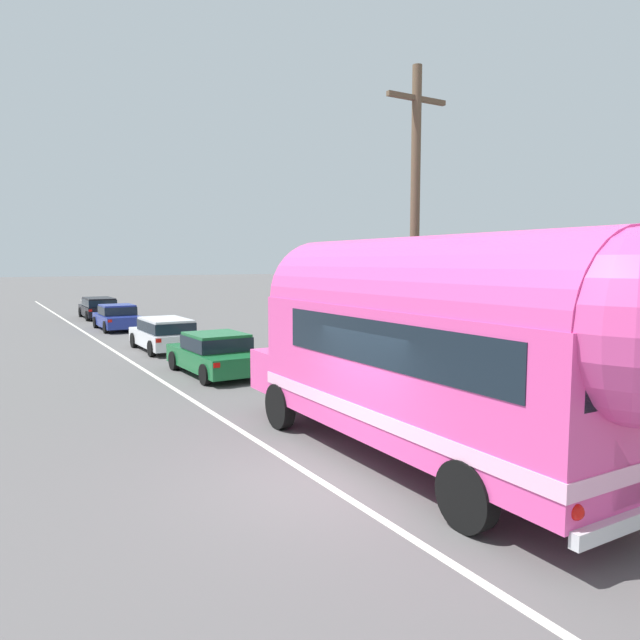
{
  "coord_description": "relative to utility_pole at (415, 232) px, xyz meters",
  "views": [
    {
      "loc": [
        -4.85,
        -8.0,
        3.67
      ],
      "look_at": [
        2.03,
        3.59,
        2.32
      ],
      "focal_mm": 32.76,
      "sensor_mm": 36.0,
      "label": 1
    }
  ],
  "objects": [
    {
      "name": "ground_plane",
      "position": [
        -4.83,
        -3.6,
        -4.42
      ],
      "size": [
        300.0,
        300.0,
        0.0
      ],
      "primitive_type": "plane",
      "color": "#565454"
    },
    {
      "name": "lane_markings",
      "position": [
        -3.0,
        8.4,
        -4.42
      ],
      "size": [
        4.08,
        80.0,
        0.01
      ],
      "color": "silver",
      "rests_on": "ground"
    },
    {
      "name": "utility_pole",
      "position": [
        0.0,
        0.0,
        0.0
      ],
      "size": [
        1.8,
        0.24,
        8.5
      ],
      "color": "brown",
      "rests_on": "ground"
    },
    {
      "name": "painted_bus",
      "position": [
        -2.86,
        -4.12,
        -2.12
      ],
      "size": [
        2.65,
        10.26,
        4.12
      ],
      "color": "#EA4C9E",
      "rests_on": "ground"
    },
    {
      "name": "car_lead",
      "position": [
        -3.0,
        6.32,
        -3.69
      ],
      "size": [
        2.09,
        4.38,
        1.37
      ],
      "color": "#196633",
      "rests_on": "ground"
    },
    {
      "name": "car_second",
      "position": [
        -3.03,
        12.17,
        -3.64
      ],
      "size": [
        1.92,
        4.27,
        1.37
      ],
      "color": "white",
      "rests_on": "ground"
    },
    {
      "name": "car_third",
      "position": [
        -3.09,
        20.99,
        -3.7
      ],
      "size": [
        1.94,
        4.28,
        1.37
      ],
      "color": "navy",
      "rests_on": "ground"
    },
    {
      "name": "car_fourth",
      "position": [
        -2.8,
        28.07,
        -3.64
      ],
      "size": [
        2.02,
        4.61,
        1.37
      ],
      "color": "black",
      "rests_on": "ground"
    }
  ]
}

